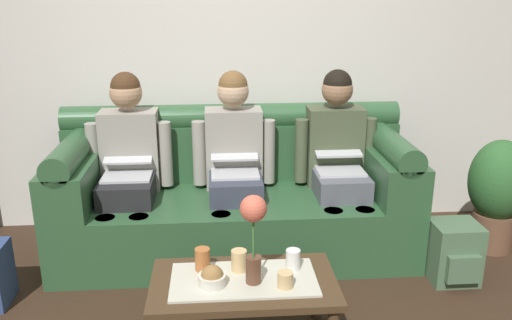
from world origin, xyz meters
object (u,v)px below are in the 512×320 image
(person_left, at_px, (128,160))
(flower_vase, at_px, (253,226))
(person_middle, at_px, (234,157))
(couch, at_px, (235,197))
(potted_plant, at_px, (498,190))
(cup_far_left, at_px, (285,280))
(coffee_table, at_px, (244,289))
(person_right, at_px, (337,155))
(backpack_right, at_px, (454,253))
(cup_near_left, at_px, (293,260))
(cup_far_center, at_px, (239,261))
(cup_near_right, at_px, (203,259))
(snack_bowl, at_px, (212,278))

(person_left, height_order, flower_vase, person_left)
(person_left, xyz_separation_m, person_middle, (0.70, -0.00, 0.00))
(couch, height_order, potted_plant, couch)
(flower_vase, height_order, cup_far_left, flower_vase)
(person_middle, distance_m, coffee_table, 1.14)
(person_right, xyz_separation_m, cup_far_left, (-0.50, -1.18, -0.24))
(potted_plant, bearing_deg, backpack_right, -138.62)
(couch, relative_size, flower_vase, 5.21)
(cup_near_left, bearing_deg, cup_far_center, 178.25)
(cup_near_right, relative_size, cup_far_center, 1.06)
(couch, height_order, person_middle, person_middle)
(flower_vase, relative_size, cup_far_center, 4.10)
(snack_bowl, distance_m, potted_plant, 2.16)
(couch, distance_m, cup_far_center, 1.01)
(cup_far_center, bearing_deg, flower_vase, -61.65)
(person_right, height_order, cup_near_left, person_right)
(cup_far_center, relative_size, backpack_right, 0.29)
(person_middle, xyz_separation_m, potted_plant, (1.78, -0.15, -0.23))
(couch, height_order, coffee_table, couch)
(backpack_right, bearing_deg, person_left, 164.66)
(coffee_table, height_order, snack_bowl, snack_bowl)
(cup_far_center, distance_m, backpack_right, 1.43)
(flower_vase, xyz_separation_m, cup_far_left, (0.15, -0.06, -0.26))
(person_right, height_order, cup_far_left, person_right)
(cup_near_left, xyz_separation_m, cup_far_center, (-0.27, 0.01, 0.00))
(cup_near_left, relative_size, cup_far_left, 1.37)
(backpack_right, height_order, potted_plant, potted_plant)
(couch, xyz_separation_m, backpack_right, (1.32, -0.56, -0.18))
(person_left, bearing_deg, cup_near_right, -63.23)
(potted_plant, bearing_deg, person_right, 172.03)
(flower_vase, relative_size, backpack_right, 1.19)
(person_left, distance_m, person_right, 1.39)
(cup_far_center, relative_size, potted_plant, 0.14)
(flower_vase, xyz_separation_m, cup_far_center, (-0.06, 0.12, -0.24))
(cup_near_left, height_order, backpack_right, cup_near_left)
(person_right, relative_size, potted_plant, 1.57)
(person_right, height_order, cup_far_center, person_right)
(couch, height_order, snack_bowl, couch)
(snack_bowl, xyz_separation_m, potted_plant, (1.93, 0.98, 0.02))
(person_left, xyz_separation_m, cup_near_right, (0.50, -0.98, -0.22))
(snack_bowl, bearing_deg, person_left, 115.67)
(cup_far_left, bearing_deg, backpack_right, 28.89)
(person_left, relative_size, backpack_right, 3.24)
(cup_near_left, distance_m, backpack_right, 1.19)
(person_left, bearing_deg, flower_vase, -56.47)
(flower_vase, height_order, snack_bowl, flower_vase)
(coffee_table, bearing_deg, person_middle, 90.00)
(cup_near_left, distance_m, cup_far_left, 0.18)
(cup_far_center, bearing_deg, person_middle, 88.94)
(couch, height_order, cup_far_left, couch)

